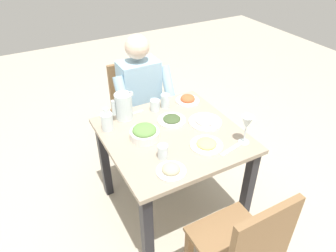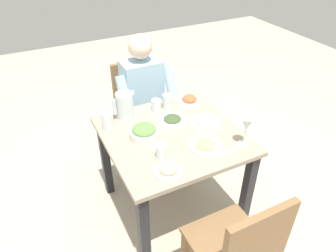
# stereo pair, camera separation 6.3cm
# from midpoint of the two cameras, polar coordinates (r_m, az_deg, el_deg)

# --- Properties ---
(ground_plane) EXTENTS (8.00, 8.00, 0.00)m
(ground_plane) POSITION_cam_midpoint_polar(r_m,az_deg,el_deg) (2.56, 1.39, -14.40)
(ground_plane) COLOR #B7AD99
(dining_table) EXTENTS (0.87, 0.87, 0.71)m
(dining_table) POSITION_cam_midpoint_polar(r_m,az_deg,el_deg) (2.15, 1.61, -4.02)
(dining_table) COLOR gray
(dining_table) RESTS_ON ground_plane
(chair_near) EXTENTS (0.40, 0.40, 0.87)m
(chair_near) POSITION_cam_midpoint_polar(r_m,az_deg,el_deg) (2.82, -4.75, 3.83)
(chair_near) COLOR olive
(chair_near) RESTS_ON ground_plane
(chair_far) EXTENTS (0.40, 0.40, 0.87)m
(chair_far) POSITION_cam_midpoint_polar(r_m,az_deg,el_deg) (1.78, 13.92, -20.94)
(chair_far) COLOR olive
(chair_far) RESTS_ON ground_plane
(diner_near) EXTENTS (0.48, 0.53, 1.17)m
(diner_near) POSITION_cam_midpoint_polar(r_m,az_deg,el_deg) (2.58, -3.15, 4.53)
(diner_near) COLOR #9EC6E0
(diner_near) RESTS_ON ground_plane
(water_pitcher) EXTENTS (0.16, 0.12, 0.19)m
(water_pitcher) POSITION_cam_midpoint_polar(r_m,az_deg,el_deg) (2.20, -7.08, 3.73)
(water_pitcher) COLOR silver
(water_pitcher) RESTS_ON dining_table
(salad_bowl) EXTENTS (0.19, 0.19, 0.09)m
(salad_bowl) POSITION_cam_midpoint_polar(r_m,az_deg,el_deg) (2.02, -3.47, -1.13)
(salad_bowl) COLOR white
(salad_bowl) RESTS_ON dining_table
(plate_fries) EXTENTS (0.21, 0.21, 0.04)m
(plate_fries) POSITION_cam_midpoint_polar(r_m,az_deg,el_deg) (1.96, 7.77, -3.48)
(plate_fries) COLOR white
(plate_fries) RESTS_ON dining_table
(plate_yoghurt) EXTENTS (0.23, 0.23, 0.05)m
(plate_yoghurt) POSITION_cam_midpoint_polar(r_m,az_deg,el_deg) (2.17, 7.77, 0.79)
(plate_yoghurt) COLOR white
(plate_yoghurt) RESTS_ON dining_table
(plate_beans) EXTENTS (0.17, 0.17, 0.05)m
(plate_beans) POSITION_cam_midpoint_polar(r_m,az_deg,el_deg) (1.77, 1.10, -8.00)
(plate_beans) COLOR white
(plate_beans) RESTS_ON dining_table
(plate_rice_curry) EXTENTS (0.18, 0.18, 0.05)m
(plate_rice_curry) POSITION_cam_midpoint_polar(r_m,az_deg,el_deg) (2.41, 4.67, 4.76)
(plate_rice_curry) COLOR white
(plate_rice_curry) RESTS_ON dining_table
(plate_dolmas) EXTENTS (0.20, 0.20, 0.04)m
(plate_dolmas) POSITION_cam_midpoint_polar(r_m,az_deg,el_deg) (2.18, 1.62, 1.16)
(plate_dolmas) COLOR white
(plate_dolmas) RESTS_ON dining_table
(water_glass_by_pitcher) EXTENTS (0.06, 0.06, 0.09)m
(water_glass_by_pitcher) POSITION_cam_midpoint_polar(r_m,az_deg,el_deg) (1.85, -0.30, -4.65)
(water_glass_by_pitcher) COLOR silver
(water_glass_by_pitcher) RESTS_ON dining_table
(water_glass_near_right) EXTENTS (0.07, 0.07, 0.09)m
(water_glass_near_right) POSITION_cam_midpoint_polar(r_m,az_deg,el_deg) (2.29, -1.37, 3.82)
(water_glass_near_right) COLOR silver
(water_glass_near_right) RESTS_ON dining_table
(water_glass_near_left) EXTENTS (0.07, 0.07, 0.11)m
(water_glass_near_left) POSITION_cam_midpoint_polar(r_m,az_deg,el_deg) (2.32, 0.56, 4.56)
(water_glass_near_left) COLOR silver
(water_glass_near_left) RESTS_ON dining_table
(wine_glass) EXTENTS (0.08, 0.08, 0.20)m
(wine_glass) POSITION_cam_midpoint_polar(r_m,az_deg,el_deg) (1.96, 14.95, 0.05)
(wine_glass) COLOR silver
(wine_glass) RESTS_ON dining_table
(oil_carafe) EXTENTS (0.08, 0.08, 0.16)m
(oil_carafe) POSITION_cam_midpoint_polar(r_m,az_deg,el_deg) (2.12, -10.07, 0.89)
(oil_carafe) COLOR silver
(oil_carafe) RESTS_ON dining_table
(fork_near) EXTENTS (0.17, 0.06, 0.01)m
(fork_near) POSITION_cam_midpoint_polar(r_m,az_deg,el_deg) (1.96, 12.06, -4.51)
(fork_near) COLOR silver
(fork_near) RESTS_ON dining_table
(knife_near) EXTENTS (0.19, 0.03, 0.01)m
(knife_near) POSITION_cam_midpoint_polar(r_m,az_deg,el_deg) (2.28, -5.67, 2.29)
(knife_near) COLOR silver
(knife_near) RESTS_ON dining_table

